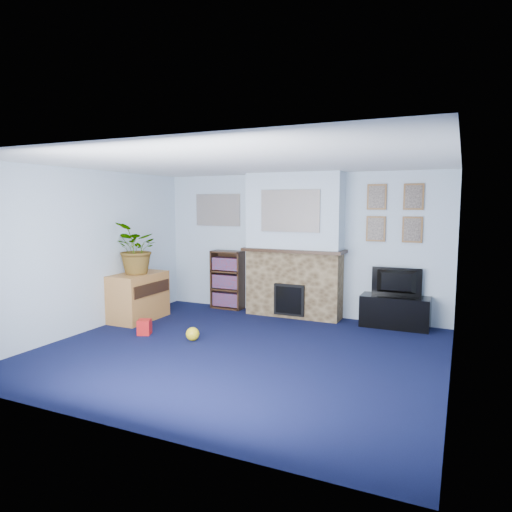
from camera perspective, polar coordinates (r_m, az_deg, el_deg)
The scene contains 26 objects.
floor at distance 6.02m, azimuth -2.06°, elevation -11.80°, with size 5.00×4.50×0.01m, color black.
ceiling at distance 5.73m, azimuth -2.16°, elevation 11.61°, with size 5.00×4.50×0.01m, color white.
wall_back at distance 7.82m, azimuth 5.28°, elevation 1.43°, with size 5.00×0.04×2.40m, color silver.
wall_front at distance 3.90m, azimuth -17.11°, elevation -3.99°, with size 5.00×0.04×2.40m, color silver.
wall_left at distance 7.22m, azimuth -20.16°, elevation 0.63°, with size 0.04×4.50×2.40m, color silver.
wall_right at distance 5.15m, azimuth 23.61°, elevation -1.73°, with size 0.04×4.50×2.40m, color silver.
chimney_breast at distance 7.63m, azimuth 4.78°, elevation 1.19°, with size 1.72×0.50×2.40m.
collage_main at distance 7.40m, azimuth 4.27°, elevation 5.65°, with size 1.00×0.03×0.68m, color gray.
collage_left at distance 8.41m, azimuth -4.78°, elevation 5.75°, with size 0.90×0.03×0.58m, color gray.
portrait_tl at distance 7.44m, azimuth 14.86°, elevation 7.15°, with size 0.30×0.03×0.40m, color brown.
portrait_tr at distance 7.37m, azimuth 19.11°, elevation 7.02°, with size 0.30×0.03×0.40m, color brown.
portrait_bl at distance 7.45m, azimuth 14.75°, elevation 3.30°, with size 0.30×0.03×0.40m, color brown.
portrait_br at distance 7.38m, azimuth 18.96°, elevation 3.14°, with size 0.30×0.03×0.40m, color brown.
tv_stand at distance 7.38m, azimuth 16.98°, elevation -6.80°, with size 1.02×0.43×0.49m, color black.
television at distance 7.31m, azimuth 17.12°, elevation -3.14°, with size 0.75×0.10×0.43m, color black.
bookshelf at distance 8.29m, azimuth -3.56°, elevation -3.13°, with size 0.58×0.28×1.05m.
sideboard at distance 7.74m, azimuth -14.50°, elevation -5.16°, with size 0.55×0.99×0.77m, color #B37639.
potted_plant at distance 7.55m, azimuth -14.62°, elevation 0.94°, with size 0.75×0.65×0.84m, color #26661E.
mantel_clock at distance 7.61m, azimuth 4.18°, elevation 1.45°, with size 0.10×0.06×0.14m, color gold.
mantel_candle at distance 7.48m, azimuth 6.90°, elevation 1.41°, with size 0.05×0.05×0.15m, color #B2BFC6.
mantel_teddy at distance 7.79m, azimuth 0.77°, elevation 1.55°, with size 0.13×0.13×0.13m, color gray.
mantel_can at distance 7.37m, azimuth 10.13°, elevation 1.12°, with size 0.06×0.06×0.11m, color red.
green_crate at distance 7.81m, azimuth -14.92°, elevation -6.66°, with size 0.32×0.26×0.26m, color #198C26.
toy_ball at distance 6.48m, azimuth -7.93°, elevation -9.66°, with size 0.19×0.19×0.19m, color yellow.
toy_block at distance 6.90m, azimuth -13.77°, elevation -8.62°, with size 0.18×0.18×0.22m, color red.
toy_tube at distance 7.93m, azimuth -14.25°, elevation -6.96°, with size 0.15×0.15×0.33m, color red.
Camera 1 is at (2.56, -5.11, 1.89)m, focal length 32.00 mm.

